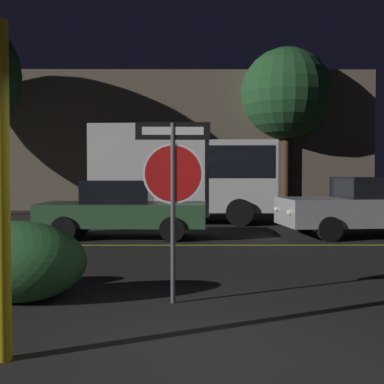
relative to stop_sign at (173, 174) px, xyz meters
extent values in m
plane|color=black|center=(0.47, -1.96, -1.62)|extent=(260.00, 260.00, 0.00)
cube|color=gold|center=(0.47, 5.33, -1.62)|extent=(32.02, 0.12, 0.01)
cylinder|color=#4C4C51|center=(0.00, 0.00, -0.49)|extent=(0.06, 0.06, 2.26)
cylinder|color=white|center=(0.00, 0.00, 0.00)|extent=(0.76, 0.03, 0.76)
cylinder|color=#B71414|center=(0.00, 0.00, 0.00)|extent=(0.70, 0.03, 0.70)
cube|color=black|center=(0.00, 0.00, 0.54)|extent=(0.93, 0.04, 0.22)
cube|color=white|center=(0.00, 0.00, 0.54)|extent=(0.77, 0.05, 0.10)
cylinder|color=yellow|center=(-1.43, -2.04, -0.15)|extent=(0.16, 0.16, 2.95)
ellipsoid|color=#2D6633|center=(-1.98, 0.05, -1.11)|extent=(1.77, 1.06, 1.03)
cube|color=#335B38|center=(-1.46, 6.85, -1.04)|extent=(4.21, 1.98, 0.57)
cube|color=black|center=(-1.58, 6.86, -0.46)|extent=(1.71, 1.64, 0.57)
cylinder|color=black|center=(-0.14, 7.69, -1.32)|extent=(0.61, 0.22, 0.60)
cylinder|color=black|center=(-0.20, 5.93, -1.32)|extent=(0.61, 0.22, 0.60)
cylinder|color=black|center=(-2.72, 7.78, -1.32)|extent=(0.61, 0.22, 0.60)
cylinder|color=black|center=(-2.78, 6.01, -1.32)|extent=(0.61, 0.22, 0.60)
sphere|color=#F4EFCC|center=(0.67, 7.35, -1.01)|extent=(0.14, 0.14, 0.14)
sphere|color=#F4EFCC|center=(0.63, 6.21, -1.01)|extent=(0.14, 0.14, 0.14)
cube|color=#9E9EA3|center=(4.83, 6.97, -0.98)|extent=(4.67, 2.34, 0.69)
cube|color=black|center=(4.96, 6.98, -0.36)|extent=(1.96, 1.80, 0.54)
cylinder|color=black|center=(3.54, 5.92, -1.32)|extent=(0.62, 0.26, 0.60)
cylinder|color=black|center=(3.35, 7.72, -1.32)|extent=(0.62, 0.26, 0.60)
sphere|color=#F4EFCC|center=(2.62, 6.15, -0.94)|extent=(0.14, 0.14, 0.14)
sphere|color=#F4EFCC|center=(2.50, 7.31, -0.94)|extent=(0.14, 0.14, 0.14)
cube|color=silver|center=(1.87, 10.77, -0.09)|extent=(2.36, 2.39, 2.26)
cube|color=black|center=(1.87, 10.77, 0.36)|extent=(2.14, 2.43, 0.99)
cube|color=silver|center=(-1.06, 10.94, 0.16)|extent=(3.78, 2.62, 2.77)
cylinder|color=black|center=(1.89, 11.92, -1.20)|extent=(0.86, 0.33, 0.84)
cylinder|color=black|center=(1.75, 9.62, -1.20)|extent=(0.86, 0.33, 0.84)
cylinder|color=black|center=(-1.63, 12.13, -1.20)|extent=(0.86, 0.33, 0.84)
cylinder|color=black|center=(-1.77, 9.83, -1.20)|extent=(0.86, 0.33, 0.84)
cylinder|color=#422D1E|center=(4.37, 16.23, 0.19)|extent=(0.32, 0.32, 3.62)
sphere|color=#235128|center=(4.37, 16.23, 3.40)|extent=(3.88, 3.88, 3.88)
cube|color=#6B5B4C|center=(-2.48, 18.84, 1.42)|extent=(21.44, 4.85, 6.07)
camera|label=1|loc=(0.20, -6.66, 0.02)|focal=50.00mm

